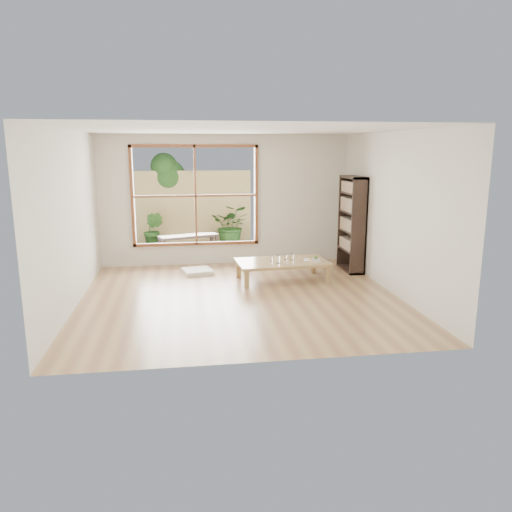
{
  "coord_description": "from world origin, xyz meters",
  "views": [
    {
      "loc": [
        -0.88,
        -7.61,
        2.34
      ],
      "look_at": [
        0.34,
        0.51,
        0.55
      ],
      "focal_mm": 35.0,
      "sensor_mm": 36.0,
      "label": 1
    }
  ],
  "objects_px": {
    "garden_bench": "(189,238)",
    "bookshelf": "(352,224)",
    "food_tray": "(313,259)",
    "low_table": "(282,263)"
  },
  "relations": [
    {
      "from": "garden_bench",
      "to": "bookshelf",
      "type": "bearing_deg",
      "value": -51.2
    },
    {
      "from": "food_tray",
      "to": "garden_bench",
      "type": "xyz_separation_m",
      "value": [
        -2.17,
        2.53,
        0.0
      ]
    },
    {
      "from": "low_table",
      "to": "food_tray",
      "type": "relative_size",
      "value": 5.4
    },
    {
      "from": "bookshelf",
      "to": "food_tray",
      "type": "distance_m",
      "value": 1.21
    },
    {
      "from": "bookshelf",
      "to": "low_table",
      "type": "bearing_deg",
      "value": -159.82
    },
    {
      "from": "low_table",
      "to": "garden_bench",
      "type": "xyz_separation_m",
      "value": [
        -1.62,
        2.49,
        0.07
      ]
    },
    {
      "from": "low_table",
      "to": "garden_bench",
      "type": "height_order",
      "value": "garden_bench"
    },
    {
      "from": "bookshelf",
      "to": "garden_bench",
      "type": "bearing_deg",
      "value": 147.7
    },
    {
      "from": "bookshelf",
      "to": "food_tray",
      "type": "bearing_deg",
      "value": -147.19
    },
    {
      "from": "food_tray",
      "to": "garden_bench",
      "type": "distance_m",
      "value": 3.34
    }
  ]
}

